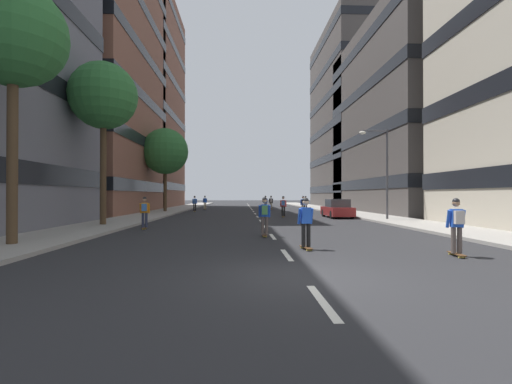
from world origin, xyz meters
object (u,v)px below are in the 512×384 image
skater_0 (145,211)px  skater_10 (265,214)px  skater_5 (283,205)px  skater_1 (266,202)px  skater_4 (457,223)px  street_tree_far (103,97)px  streetlamp_right (382,164)px  skater_6 (306,203)px  parked_car_near (337,209)px  street_tree_near (165,151)px  street_tree_mid (13,36)px  skater_8 (303,203)px  skater_2 (306,221)px  skater_3 (205,202)px  skater_7 (195,203)px  skater_9 (271,202)px

skater_0 → skater_10: same height
skater_5 → skater_1: bearing=92.2°
skater_0 → skater_4: bearing=-38.5°
street_tree_far → streetlamp_right: bearing=12.7°
skater_6 → skater_5: bearing=-112.4°
parked_car_near → skater_0: size_ratio=2.47×
skater_0 → skater_10: bearing=-31.3°
street_tree_near → skater_5: street_tree_near is taller
street_tree_mid → skater_8: 28.32m
skater_5 → skater_8: bearing=65.7°
street_tree_near → skater_6: bearing=-3.1°
skater_2 → skater_4: 4.62m
skater_0 → skater_2: bearing=-46.1°
skater_4 → skater_10: (-5.50, 5.55, 0.00)m
skater_0 → skater_6: same height
streetlamp_right → skater_0: streetlamp_right is taller
skater_10 → skater_3: bearing=100.3°
skater_2 → skater_5: size_ratio=1.00×
skater_3 → skater_6: 14.72m
skater_6 → skater_1: bearing=122.5°
streetlamp_right → skater_10: size_ratio=3.65×
street_tree_far → skater_7: 20.95m
street_tree_mid → skater_0: 9.94m
street_tree_near → skater_2: bearing=-69.1°
skater_6 → skater_9: same height
skater_6 → skater_4: bearing=-90.8°
skater_5 → skater_7: same height
parked_car_near → skater_4: skater_4 is taller
skater_5 → skater_3: bearing=115.8°
skater_4 → skater_7: same height
skater_2 → street_tree_near: bearing=110.9°
street_tree_near → skater_2: 29.68m
skater_0 → skater_1: size_ratio=1.00×
street_tree_mid → street_tree_far: street_tree_far is taller
parked_car_near → skater_2: 18.33m
skater_0 → skater_8: size_ratio=1.00×
street_tree_far → skater_10: 12.67m
street_tree_mid → skater_0: bearing=67.4°
skater_0 → skater_8: bearing=55.0°
street_tree_far → skater_7: street_tree_far is taller
skater_4 → street_tree_mid: bearing=170.3°
skater_1 → skater_9: (0.83, 1.77, 0.03)m
skater_6 → skater_7: size_ratio=1.00×
skater_4 → skater_7: size_ratio=1.00×
street_tree_near → skater_8: 15.76m
skater_7 → skater_10: 25.97m
skater_1 → skater_7: (-8.27, -3.39, 0.03)m
skater_9 → skater_8: bearing=-76.2°
skater_5 → skater_6: bearing=67.6°
skater_7 → skater_9: (9.10, 5.16, 0.00)m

